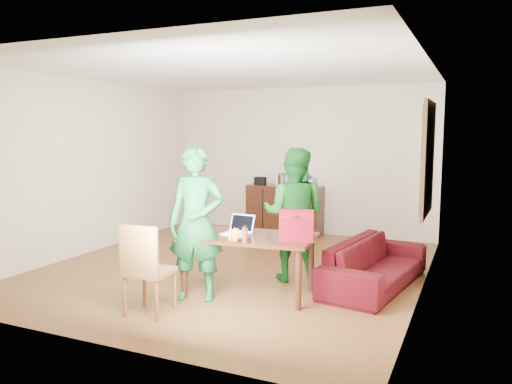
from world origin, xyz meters
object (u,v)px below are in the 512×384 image
at_px(person_near, 196,223).
at_px(person_far, 294,215).
at_px(bottle, 245,234).
at_px(laptop, 236,231).
at_px(chair, 149,288).
at_px(sofa, 375,264).
at_px(red_bag, 297,228).
at_px(table, 249,242).

xyz_separation_m(person_near, person_far, (0.76, 1.14, -0.03)).
bearing_deg(bottle, laptop, 129.05).
distance_m(chair, person_near, 0.88).
relative_size(bottle, sofa, 0.10).
bearing_deg(chair, bottle, 35.84).
bearing_deg(laptop, person_near, -126.55).
relative_size(laptop, red_bag, 0.89).
bearing_deg(sofa, red_bag, 152.84).
bearing_deg(person_near, red_bag, 2.02).
height_order(chair, bottle, chair).
xyz_separation_m(table, laptop, (-0.16, -0.02, 0.13)).
height_order(person_near, laptop, person_near).
bearing_deg(red_bag, chair, -159.61).
bearing_deg(table, bottle, -78.22).
bearing_deg(person_near, table, 23.29).
relative_size(person_near, sofa, 0.91).
xyz_separation_m(bottle, sofa, (1.18, 1.26, -0.51)).
relative_size(laptop, sofa, 0.17).
distance_m(table, chair, 1.26).
height_order(table, laptop, laptop).
xyz_separation_m(chair, red_bag, (1.28, 0.96, 0.56)).
xyz_separation_m(chair, person_near, (0.21, 0.62, 0.59)).
height_order(chair, person_far, person_far).
xyz_separation_m(person_far, laptop, (-0.44, -0.78, -0.10)).
xyz_separation_m(person_far, red_bag, (0.32, -0.80, -0.01)).
distance_m(table, bottle, 0.41).
relative_size(chair, person_near, 0.56).
bearing_deg(laptop, bottle, -46.17).
bearing_deg(person_near, sofa, 20.43).
bearing_deg(red_bag, bottle, -163.57).
bearing_deg(person_far, person_near, 50.70).
distance_m(red_bag, sofa, 1.30).
bearing_deg(person_far, chair, 55.52).
distance_m(person_near, bottle, 0.60).
distance_m(person_far, red_bag, 0.86).
bearing_deg(table, person_near, -147.18).
height_order(bottle, red_bag, red_bag).
xyz_separation_m(table, person_near, (-0.48, -0.39, 0.26)).
relative_size(person_far, laptop, 5.12).
bearing_deg(chair, table, 52.49).
bearing_deg(sofa, chair, 143.10).
distance_m(person_near, laptop, 0.50).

